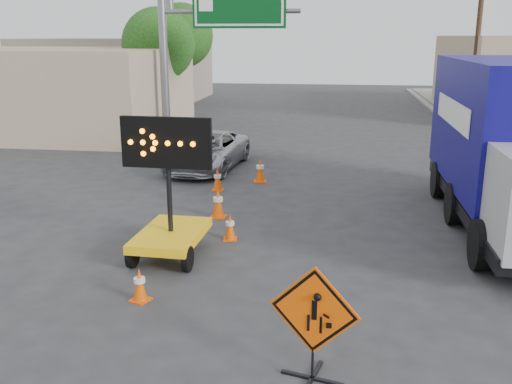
% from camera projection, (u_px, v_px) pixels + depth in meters
% --- Properties ---
extents(ground, '(100.00, 100.00, 0.00)m').
position_uv_depth(ground, '(240.00, 375.00, 8.01)').
color(ground, '#2D2D30').
rests_on(ground, ground).
extents(curb_right, '(0.40, 60.00, 0.12)m').
position_uv_depth(curb_right, '(498.00, 161.00, 21.31)').
color(curb_right, gray).
rests_on(curb_right, ground).
extents(storefront_left_near, '(14.00, 10.00, 4.00)m').
position_uv_depth(storefront_left_near, '(32.00, 90.00, 28.50)').
color(storefront_left_near, tan).
rests_on(storefront_left_near, ground).
extents(storefront_left_far, '(12.00, 10.00, 4.40)m').
position_uv_depth(storefront_left_far, '(118.00, 69.00, 41.94)').
color(storefront_left_far, gray).
rests_on(storefront_left_far, ground).
extents(highway_gantry, '(6.18, 0.38, 6.90)m').
position_uv_depth(highway_gantry, '(209.00, 24.00, 24.41)').
color(highway_gantry, slate).
rests_on(highway_gantry, ground).
extents(utility_pole_far, '(1.80, 0.26, 9.00)m').
position_uv_depth(utility_pole_far, '(478.00, 34.00, 28.56)').
color(utility_pole_far, '#432C1C').
rests_on(utility_pole_far, ground).
extents(tree_left_near, '(3.71, 3.71, 6.03)m').
position_uv_depth(tree_left_near, '(158.00, 45.00, 29.00)').
color(tree_left_near, '#432C1C').
rests_on(tree_left_near, ground).
extents(tree_left_far, '(4.10, 4.10, 6.66)m').
position_uv_depth(tree_left_far, '(181.00, 36.00, 36.66)').
color(tree_left_far, '#432C1C').
rests_on(tree_left_far, ground).
extents(construction_sign, '(1.24, 0.89, 1.69)m').
position_uv_depth(construction_sign, '(314.00, 321.00, 7.67)').
color(construction_sign, black).
rests_on(construction_sign, ground).
extents(arrow_board, '(1.92, 2.17, 3.03)m').
position_uv_depth(arrow_board, '(171.00, 226.00, 12.17)').
color(arrow_board, yellow).
rests_on(arrow_board, ground).
extents(pickup_truck, '(2.60, 4.84, 1.29)m').
position_uv_depth(pickup_truck, '(207.00, 151.00, 20.26)').
color(pickup_truck, silver).
rests_on(pickup_truck, ground).
extents(box_truck, '(2.78, 8.54, 4.05)m').
position_uv_depth(box_truck, '(511.00, 154.00, 13.77)').
color(box_truck, black).
rests_on(box_truck, ground).
extents(cone_a, '(0.41, 0.41, 0.63)m').
position_uv_depth(cone_a, '(140.00, 284.00, 10.18)').
color(cone_a, '#FF5605').
rests_on(cone_a, ground).
extents(cone_b, '(0.37, 0.37, 0.63)m').
position_uv_depth(cone_b, '(230.00, 227.00, 13.25)').
color(cone_b, '#FF5605').
rests_on(cone_b, ground).
extents(cone_c, '(0.45, 0.45, 0.78)m').
position_uv_depth(cone_c, '(218.00, 203.00, 14.86)').
color(cone_c, '#FF5605').
rests_on(cone_c, ground).
extents(cone_d, '(0.38, 0.38, 0.70)m').
position_uv_depth(cone_d, '(218.00, 179.00, 17.49)').
color(cone_d, '#FF5605').
rests_on(cone_d, ground).
extents(cone_e, '(0.47, 0.47, 0.79)m').
position_uv_depth(cone_e, '(260.00, 170.00, 18.47)').
color(cone_e, '#FF5605').
rests_on(cone_e, ground).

